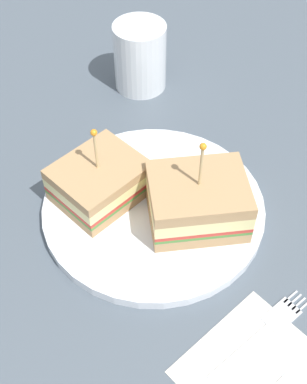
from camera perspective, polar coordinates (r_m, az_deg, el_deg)
ground_plane at (r=58.25cm, az=0.00°, el=-2.71°), size 118.58×118.58×2.00cm
plate at (r=57.01cm, az=0.00°, el=-1.71°), size 24.41×24.41×1.20cm
sandwich_half_front at (r=53.46cm, az=4.90°, el=-1.03°), size 8.46×10.34×10.89cm
sandwich_half_back at (r=56.03cm, az=-5.99°, el=1.19°), size 11.84×12.00×9.69cm
drink_glass at (r=71.66cm, az=-1.58°, el=14.38°), size 7.05×7.05×9.14cm
napkin at (r=48.91cm, az=11.27°, el=-18.86°), size 15.87×16.08×0.15cm
fork at (r=50.92cm, az=12.74°, el=-14.20°), size 8.30×11.04×0.35cm
knife at (r=49.81cm, az=15.66°, el=-18.03°), size 7.92×10.16×0.35cm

